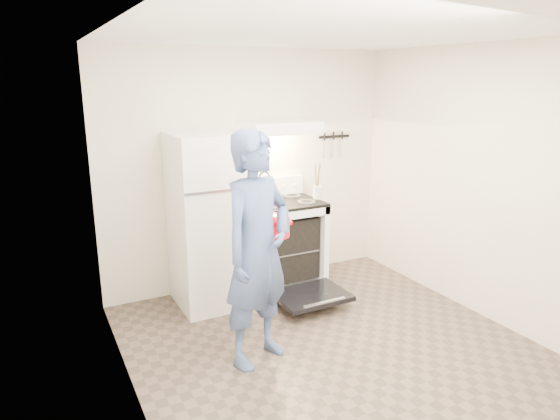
% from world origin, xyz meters
% --- Properties ---
extents(floor, '(3.60, 3.60, 0.00)m').
position_xyz_m(floor, '(0.00, 0.00, 0.00)').
color(floor, brown).
rests_on(floor, ground).
extents(back_wall, '(3.20, 0.02, 2.50)m').
position_xyz_m(back_wall, '(0.00, 1.80, 1.25)').
color(back_wall, beige).
rests_on(back_wall, ground).
extents(refrigerator, '(0.70, 0.70, 1.70)m').
position_xyz_m(refrigerator, '(-0.58, 1.45, 0.85)').
color(refrigerator, white).
rests_on(refrigerator, floor).
extents(stove_body, '(0.76, 0.65, 0.92)m').
position_xyz_m(stove_body, '(0.23, 1.48, 0.46)').
color(stove_body, white).
rests_on(stove_body, floor).
extents(cooktop, '(0.76, 0.65, 0.03)m').
position_xyz_m(cooktop, '(0.23, 1.48, 0.94)').
color(cooktop, black).
rests_on(cooktop, stove_body).
extents(backsplash, '(0.76, 0.07, 0.20)m').
position_xyz_m(backsplash, '(0.23, 1.76, 1.05)').
color(backsplash, white).
rests_on(backsplash, cooktop).
extents(oven_door, '(0.70, 0.54, 0.04)m').
position_xyz_m(oven_door, '(0.23, 0.88, 0.12)').
color(oven_door, black).
rests_on(oven_door, floor).
extents(oven_rack, '(0.60, 0.52, 0.01)m').
position_xyz_m(oven_rack, '(0.23, 1.48, 0.44)').
color(oven_rack, gray).
rests_on(oven_rack, stove_body).
extents(range_hood, '(0.76, 0.50, 0.12)m').
position_xyz_m(range_hood, '(0.23, 1.55, 1.71)').
color(range_hood, white).
rests_on(range_hood, back_wall).
extents(knife_strip, '(0.40, 0.02, 0.03)m').
position_xyz_m(knife_strip, '(1.05, 1.79, 1.55)').
color(knife_strip, black).
rests_on(knife_strip, back_wall).
extents(pizza_stone, '(0.36, 0.36, 0.02)m').
position_xyz_m(pizza_stone, '(0.15, 1.56, 0.45)').
color(pizza_stone, '#926E4B').
rests_on(pizza_stone, oven_rack).
extents(tea_kettle, '(0.24, 0.20, 0.29)m').
position_xyz_m(tea_kettle, '(0.12, 1.70, 1.09)').
color(tea_kettle, silver).
rests_on(tea_kettle, cooktop).
extents(utensil_jar, '(0.10, 0.10, 0.13)m').
position_xyz_m(utensil_jar, '(0.55, 1.31, 1.05)').
color(utensil_jar, silver).
rests_on(utensil_jar, cooktop).
extents(person, '(0.79, 0.67, 1.84)m').
position_xyz_m(person, '(-0.61, 0.28, 0.92)').
color(person, '#35517A').
rests_on(person, floor).
extents(dutch_oven, '(0.38, 0.31, 0.24)m').
position_xyz_m(dutch_oven, '(-0.36, 0.55, 0.99)').
color(dutch_oven, '#E7000C').
rests_on(dutch_oven, person).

